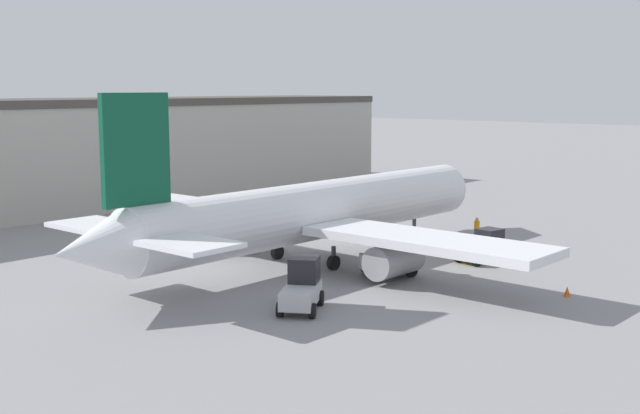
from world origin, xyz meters
The scene contains 8 objects.
ground_plane centered at (0.00, 0.00, 0.00)m, with size 400.00×400.00×0.00m, color gray.
terminal_building centered at (2.80, 32.70, 4.96)m, with size 75.02×12.69×9.92m.
airplane centered at (-0.92, 0.01, 3.17)m, with size 36.05×32.45×10.67m.
ground_crew_worker centered at (11.94, -4.44, 0.95)m, with size 0.39×0.39×1.79m.
baggage_tug centered at (-9.15, -6.71, 1.13)m, with size 3.74×3.22×2.51m.
belt_loader_truck centered at (6.54, -7.94, 0.99)m, with size 3.43×2.27×2.06m.
pushback_tug centered at (-0.21, -5.87, 1.14)m, with size 3.44×3.14×2.53m.
safety_cone_near centered at (1.81, -15.66, 0.28)m, with size 0.36×0.36×0.55m.
Camera 1 is at (-37.84, -32.62, 10.91)m, focal length 45.00 mm.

